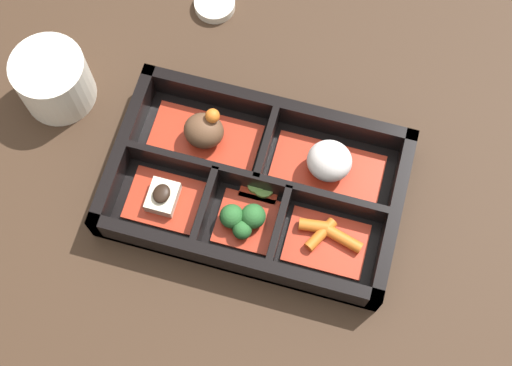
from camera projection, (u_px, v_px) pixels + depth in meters
ground_plane at (256, 190)px, 0.84m from camera, size 3.00×3.00×0.00m
bento_base at (256, 189)px, 0.83m from camera, size 0.33×0.21×0.01m
bento_rim at (255, 185)px, 0.81m from camera, size 0.33×0.21×0.05m
bowl_stew at (205, 133)px, 0.83m from camera, size 0.13×0.07×0.06m
bowl_rice at (329, 163)px, 0.81m from camera, size 0.13×0.07×0.05m
bowl_tofu at (163, 198)px, 0.81m from camera, size 0.08×0.07×0.03m
bowl_greens at (242, 220)px, 0.80m from camera, size 0.07×0.07×0.03m
bowl_carrots at (326, 239)px, 0.80m from camera, size 0.09×0.07×0.02m
bowl_pickles at (260, 188)px, 0.82m from camera, size 0.04×0.03×0.01m
tea_cup at (53, 79)px, 0.85m from camera, size 0.09×0.09×0.07m
sauce_dish at (215, 4)px, 0.92m from camera, size 0.05×0.05×0.01m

